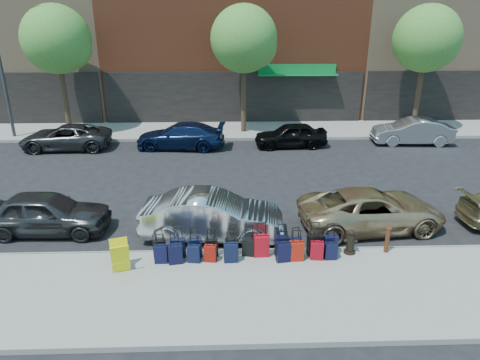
{
  "coord_description": "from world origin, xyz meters",
  "views": [
    {
      "loc": [
        -0.55,
        -15.9,
        6.96
      ],
      "look_at": [
        -0.08,
        -1.5,
        1.27
      ],
      "focal_mm": 32.0,
      "sensor_mm": 36.0,
      "label": 1
    }
  ],
  "objects_px": {
    "car_near_2": "(371,210)",
    "car_near_1": "(212,216)",
    "fire_hydrant": "(350,242)",
    "display_rack": "(120,256)",
    "bollard": "(387,240)",
    "streetlight": "(2,57)",
    "car_far_1": "(181,136)",
    "car_far_3": "(412,131)",
    "car_near_0": "(46,213)",
    "car_far_0": "(66,137)",
    "tree_right": "(429,41)",
    "tree_center": "(246,41)",
    "car_far_2": "(291,135)",
    "suitcase_front_5": "(248,247)",
    "tree_left": "(59,41)"
  },
  "relations": [
    {
      "from": "tree_right",
      "to": "car_near_2",
      "type": "distance_m",
      "value": 14.9
    },
    {
      "from": "streetlight",
      "to": "car_near_0",
      "type": "bearing_deg",
      "value": -61.98
    },
    {
      "from": "streetlight",
      "to": "car_far_2",
      "type": "height_order",
      "value": "streetlight"
    },
    {
      "from": "car_far_2",
      "to": "tree_center",
      "type": "bearing_deg",
      "value": -144.0
    },
    {
      "from": "car_near_1",
      "to": "car_far_2",
      "type": "xyz_separation_m",
      "value": [
        4.0,
        10.03,
        -0.09
      ]
    },
    {
      "from": "car_far_0",
      "to": "car_far_1",
      "type": "xyz_separation_m",
      "value": [
        6.19,
        -0.07,
        0.03
      ]
    },
    {
      "from": "car_near_0",
      "to": "streetlight",
      "type": "bearing_deg",
      "value": 29.47
    },
    {
      "from": "tree_center",
      "to": "bollard",
      "type": "xyz_separation_m",
      "value": [
        3.62,
        -14.25,
        -4.84
      ]
    },
    {
      "from": "fire_hydrant",
      "to": "streetlight",
      "type": "bearing_deg",
      "value": 148.39
    },
    {
      "from": "tree_center",
      "to": "car_near_1",
      "type": "relative_size",
      "value": 1.58
    },
    {
      "from": "display_rack",
      "to": "tree_center",
      "type": "bearing_deg",
      "value": 57.23
    },
    {
      "from": "display_rack",
      "to": "car_near_2",
      "type": "distance_m",
      "value": 8.33
    },
    {
      "from": "car_near_2",
      "to": "car_near_1",
      "type": "bearing_deg",
      "value": 88.81
    },
    {
      "from": "streetlight",
      "to": "car_far_0",
      "type": "relative_size",
      "value": 1.69
    },
    {
      "from": "streetlight",
      "to": "car_far_1",
      "type": "xyz_separation_m",
      "value": [
        9.76,
        -2.2,
        -3.97
      ]
    },
    {
      "from": "display_rack",
      "to": "tree_right",
      "type": "bearing_deg",
      "value": 28.45
    },
    {
      "from": "tree_left",
      "to": "car_far_3",
      "type": "height_order",
      "value": "tree_left"
    },
    {
      "from": "car_near_1",
      "to": "car_far_2",
      "type": "relative_size",
      "value": 1.18
    },
    {
      "from": "tree_left",
      "to": "suitcase_front_5",
      "type": "distance_m",
      "value": 18.11
    },
    {
      "from": "tree_left",
      "to": "suitcase_front_5",
      "type": "bearing_deg",
      "value": -55.26
    },
    {
      "from": "suitcase_front_5",
      "to": "display_rack",
      "type": "distance_m",
      "value": 3.7
    },
    {
      "from": "bollard",
      "to": "streetlight",
      "type": "bearing_deg",
      "value": 141.53
    },
    {
      "from": "fire_hydrant",
      "to": "display_rack",
      "type": "height_order",
      "value": "display_rack"
    },
    {
      "from": "car_near_0",
      "to": "car_far_0",
      "type": "xyz_separation_m",
      "value": [
        -2.63,
        9.52,
        -0.05
      ]
    },
    {
      "from": "tree_center",
      "to": "car_far_3",
      "type": "distance_m",
      "value": 10.64
    },
    {
      "from": "bollard",
      "to": "car_near_2",
      "type": "height_order",
      "value": "car_near_2"
    },
    {
      "from": "suitcase_front_5",
      "to": "bollard",
      "type": "height_order",
      "value": "suitcase_front_5"
    },
    {
      "from": "streetlight",
      "to": "car_near_0",
      "type": "distance_m",
      "value": 13.77
    },
    {
      "from": "car_far_0",
      "to": "car_far_3",
      "type": "xyz_separation_m",
      "value": [
        19.1,
        0.35,
        0.06
      ]
    },
    {
      "from": "tree_right",
      "to": "tree_center",
      "type": "bearing_deg",
      "value": 180.0
    },
    {
      "from": "bollard",
      "to": "suitcase_front_5",
      "type": "bearing_deg",
      "value": -179.21
    },
    {
      "from": "car_far_0",
      "to": "car_far_2",
      "type": "relative_size",
      "value": 1.21
    },
    {
      "from": "streetlight",
      "to": "car_far_2",
      "type": "relative_size",
      "value": 2.05
    },
    {
      "from": "bollard",
      "to": "car_far_0",
      "type": "bearing_deg",
      "value": 139.74
    },
    {
      "from": "tree_center",
      "to": "car_far_1",
      "type": "distance_m",
      "value": 6.65
    },
    {
      "from": "fire_hydrant",
      "to": "car_near_1",
      "type": "height_order",
      "value": "car_near_1"
    },
    {
      "from": "tree_center",
      "to": "car_near_0",
      "type": "relative_size",
      "value": 1.75
    },
    {
      "from": "tree_center",
      "to": "streetlight",
      "type": "relative_size",
      "value": 0.91
    },
    {
      "from": "fire_hydrant",
      "to": "car_far_2",
      "type": "bearing_deg",
      "value": 99.68
    },
    {
      "from": "car_far_2",
      "to": "car_near_2",
      "type": "bearing_deg",
      "value": 5.16
    },
    {
      "from": "bollard",
      "to": "car_far_3",
      "type": "height_order",
      "value": "car_far_3"
    },
    {
      "from": "car_near_2",
      "to": "car_far_2",
      "type": "xyz_separation_m",
      "value": [
        -1.39,
        9.54,
        -0.02
      ]
    },
    {
      "from": "fire_hydrant",
      "to": "display_rack",
      "type": "distance_m",
      "value": 6.74
    },
    {
      "from": "tree_left",
      "to": "car_far_0",
      "type": "bearing_deg",
      "value": -77.51
    },
    {
      "from": "fire_hydrant",
      "to": "car_far_3",
      "type": "relative_size",
      "value": 0.18
    },
    {
      "from": "car_far_2",
      "to": "car_far_1",
      "type": "bearing_deg",
      "value": -92.7
    },
    {
      "from": "car_far_1",
      "to": "car_far_3",
      "type": "height_order",
      "value": "car_far_3"
    },
    {
      "from": "fire_hydrant",
      "to": "car_far_1",
      "type": "height_order",
      "value": "car_far_1"
    },
    {
      "from": "tree_right",
      "to": "suitcase_front_5",
      "type": "distance_m",
      "value": 18.77
    },
    {
      "from": "streetlight",
      "to": "display_rack",
      "type": "xyz_separation_m",
      "value": [
        9.23,
        -14.28,
        -4.07
      ]
    }
  ]
}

